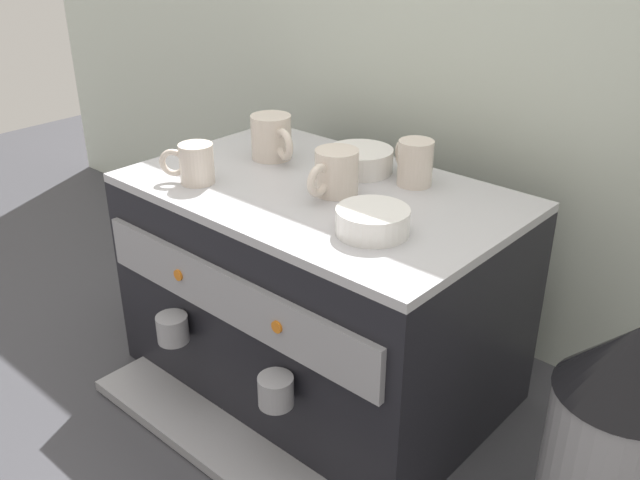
{
  "coord_description": "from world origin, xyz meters",
  "views": [
    {
      "loc": [
        0.76,
        -0.84,
        0.86
      ],
      "look_at": [
        0.0,
        0.0,
        0.3
      ],
      "focal_mm": 39.35,
      "sensor_mm": 36.0,
      "label": 1
    }
  ],
  "objects_px": {
    "ceramic_cup_3": "(335,172)",
    "espresso_machine": "(318,290)",
    "ceramic_bowl_1": "(361,161)",
    "milk_pitcher": "(170,259)",
    "ceramic_cup_0": "(414,162)",
    "ceramic_cup_1": "(272,138)",
    "ceramic_cup_2": "(194,163)",
    "coffee_grinder": "(613,441)",
    "ceramic_bowl_0": "(373,222)"
  },
  "relations": [
    {
      "from": "espresso_machine",
      "to": "ceramic_cup_1",
      "type": "bearing_deg",
      "value": 161.71
    },
    {
      "from": "ceramic_cup_3",
      "to": "ceramic_bowl_0",
      "type": "bearing_deg",
      "value": -28.92
    },
    {
      "from": "ceramic_cup_1",
      "to": "ceramic_cup_3",
      "type": "relative_size",
      "value": 1.04
    },
    {
      "from": "ceramic_cup_0",
      "to": "milk_pitcher",
      "type": "distance_m",
      "value": 0.72
    },
    {
      "from": "ceramic_cup_3",
      "to": "ceramic_bowl_0",
      "type": "xyz_separation_m",
      "value": [
        0.14,
        -0.08,
        -0.02
      ]
    },
    {
      "from": "ceramic_cup_3",
      "to": "milk_pitcher",
      "type": "distance_m",
      "value": 0.65
    },
    {
      "from": "ceramic_cup_3",
      "to": "milk_pitcher",
      "type": "xyz_separation_m",
      "value": [
        -0.54,
        0.02,
        -0.36
      ]
    },
    {
      "from": "coffee_grinder",
      "to": "milk_pitcher",
      "type": "bearing_deg",
      "value": 177.65
    },
    {
      "from": "ceramic_bowl_1",
      "to": "ceramic_cup_3",
      "type": "bearing_deg",
      "value": -73.01
    },
    {
      "from": "ceramic_cup_1",
      "to": "milk_pitcher",
      "type": "bearing_deg",
      "value": -174.49
    },
    {
      "from": "ceramic_bowl_0",
      "to": "ceramic_cup_2",
      "type": "bearing_deg",
      "value": -172.61
    },
    {
      "from": "ceramic_bowl_0",
      "to": "milk_pitcher",
      "type": "bearing_deg",
      "value": 171.58
    },
    {
      "from": "ceramic_cup_0",
      "to": "ceramic_bowl_1",
      "type": "distance_m",
      "value": 0.11
    },
    {
      "from": "ceramic_cup_2",
      "to": "ceramic_bowl_0",
      "type": "distance_m",
      "value": 0.36
    },
    {
      "from": "ceramic_bowl_0",
      "to": "ceramic_bowl_1",
      "type": "bearing_deg",
      "value": 132.64
    },
    {
      "from": "ceramic_bowl_1",
      "to": "coffee_grinder",
      "type": "bearing_deg",
      "value": -13.51
    },
    {
      "from": "ceramic_cup_0",
      "to": "ceramic_cup_2",
      "type": "height_order",
      "value": "ceramic_cup_0"
    },
    {
      "from": "ceramic_cup_3",
      "to": "milk_pitcher",
      "type": "relative_size",
      "value": 0.73
    },
    {
      "from": "espresso_machine",
      "to": "ceramic_bowl_0",
      "type": "height_order",
      "value": "ceramic_bowl_0"
    },
    {
      "from": "ceramic_cup_0",
      "to": "ceramic_cup_1",
      "type": "relative_size",
      "value": 0.81
    },
    {
      "from": "ceramic_bowl_1",
      "to": "coffee_grinder",
      "type": "xyz_separation_m",
      "value": [
        0.56,
        -0.13,
        -0.23
      ]
    },
    {
      "from": "ceramic_cup_3",
      "to": "ceramic_bowl_1",
      "type": "bearing_deg",
      "value": 106.99
    },
    {
      "from": "ceramic_cup_0",
      "to": "ceramic_cup_1",
      "type": "height_order",
      "value": "ceramic_cup_1"
    },
    {
      "from": "ceramic_cup_1",
      "to": "ceramic_bowl_0",
      "type": "xyz_separation_m",
      "value": [
        0.35,
        -0.13,
        -0.02
      ]
    },
    {
      "from": "ceramic_bowl_1",
      "to": "milk_pitcher",
      "type": "relative_size",
      "value": 0.76
    },
    {
      "from": "ceramic_cup_0",
      "to": "ceramic_cup_1",
      "type": "bearing_deg",
      "value": -165.14
    },
    {
      "from": "ceramic_cup_3",
      "to": "espresso_machine",
      "type": "bearing_deg",
      "value": -178.28
    },
    {
      "from": "ceramic_bowl_0",
      "to": "milk_pitcher",
      "type": "xyz_separation_m",
      "value": [
        -0.68,
        0.1,
        -0.34
      ]
    },
    {
      "from": "espresso_machine",
      "to": "milk_pitcher",
      "type": "height_order",
      "value": "espresso_machine"
    },
    {
      "from": "espresso_machine",
      "to": "coffee_grinder",
      "type": "bearing_deg",
      "value": -2.05
    },
    {
      "from": "ceramic_cup_2",
      "to": "ceramic_cup_3",
      "type": "distance_m",
      "value": 0.25
    },
    {
      "from": "ceramic_cup_2",
      "to": "coffee_grinder",
      "type": "xyz_separation_m",
      "value": [
        0.74,
        0.1,
        -0.25
      ]
    },
    {
      "from": "coffee_grinder",
      "to": "espresso_machine",
      "type": "bearing_deg",
      "value": 177.95
    },
    {
      "from": "ceramic_bowl_0",
      "to": "coffee_grinder",
      "type": "relative_size",
      "value": 0.3
    },
    {
      "from": "ceramic_cup_1",
      "to": "ceramic_bowl_0",
      "type": "height_order",
      "value": "ceramic_cup_1"
    },
    {
      "from": "ceramic_cup_2",
      "to": "espresso_machine",
      "type": "bearing_deg",
      "value": 34.56
    },
    {
      "from": "ceramic_bowl_0",
      "to": "milk_pitcher",
      "type": "height_order",
      "value": "ceramic_bowl_0"
    },
    {
      "from": "ceramic_cup_3",
      "to": "coffee_grinder",
      "type": "bearing_deg",
      "value": -2.33
    },
    {
      "from": "ceramic_cup_3",
      "to": "ceramic_bowl_0",
      "type": "height_order",
      "value": "ceramic_cup_3"
    },
    {
      "from": "ceramic_cup_3",
      "to": "coffee_grinder",
      "type": "relative_size",
      "value": 0.31
    },
    {
      "from": "espresso_machine",
      "to": "ceramic_bowl_0",
      "type": "distance_m",
      "value": 0.3
    },
    {
      "from": "espresso_machine",
      "to": "ceramic_bowl_0",
      "type": "xyz_separation_m",
      "value": [
        0.18,
        -0.08,
        0.22
      ]
    },
    {
      "from": "ceramic_cup_3",
      "to": "milk_pitcher",
      "type": "height_order",
      "value": "ceramic_cup_3"
    },
    {
      "from": "ceramic_cup_1",
      "to": "ceramic_bowl_1",
      "type": "relative_size",
      "value": 0.99
    },
    {
      "from": "ceramic_cup_0",
      "to": "ceramic_bowl_1",
      "type": "relative_size",
      "value": 0.8
    },
    {
      "from": "ceramic_cup_2",
      "to": "coffee_grinder",
      "type": "relative_size",
      "value": 0.23
    },
    {
      "from": "ceramic_cup_1",
      "to": "ceramic_bowl_0",
      "type": "relative_size",
      "value": 1.07
    },
    {
      "from": "ceramic_cup_0",
      "to": "ceramic_cup_2",
      "type": "relative_size",
      "value": 1.11
    },
    {
      "from": "ceramic_cup_1",
      "to": "coffee_grinder",
      "type": "relative_size",
      "value": 0.32
    },
    {
      "from": "ceramic_cup_2",
      "to": "coffee_grinder",
      "type": "distance_m",
      "value": 0.79
    }
  ]
}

